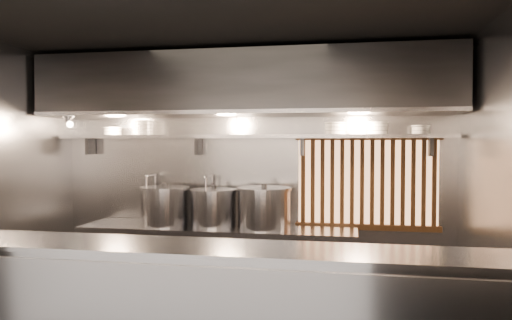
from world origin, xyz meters
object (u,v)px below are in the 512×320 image
(heat_lamp, at_px, (69,119))
(stock_pot_mid, at_px, (214,207))
(stock_pot_left, at_px, (165,206))
(stock_pot_right, at_px, (264,208))
(pendant_bulb, at_px, (237,129))

(heat_lamp, relative_size, stock_pot_mid, 0.56)
(stock_pot_left, bearing_deg, stock_pot_right, 0.88)
(stock_pot_mid, height_order, stock_pot_right, stock_pot_right)
(heat_lamp, relative_size, stock_pot_right, 0.44)
(pendant_bulb, height_order, stock_pot_mid, pendant_bulb)
(pendant_bulb, bearing_deg, stock_pot_left, -172.45)
(stock_pot_mid, bearing_deg, heat_lamp, -169.33)
(stock_pot_mid, relative_size, stock_pot_right, 0.79)
(heat_lamp, bearing_deg, stock_pot_mid, 10.67)
(heat_lamp, xyz_separation_m, pendant_bulb, (1.80, 0.35, -0.11))
(stock_pot_left, bearing_deg, heat_lamp, -166.33)
(stock_pot_left, bearing_deg, stock_pot_mid, 4.99)
(heat_lamp, xyz_separation_m, stock_pot_left, (1.00, 0.24, -0.95))
(heat_lamp, distance_m, stock_pot_mid, 1.85)
(stock_pot_left, bearing_deg, pendant_bulb, 7.55)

